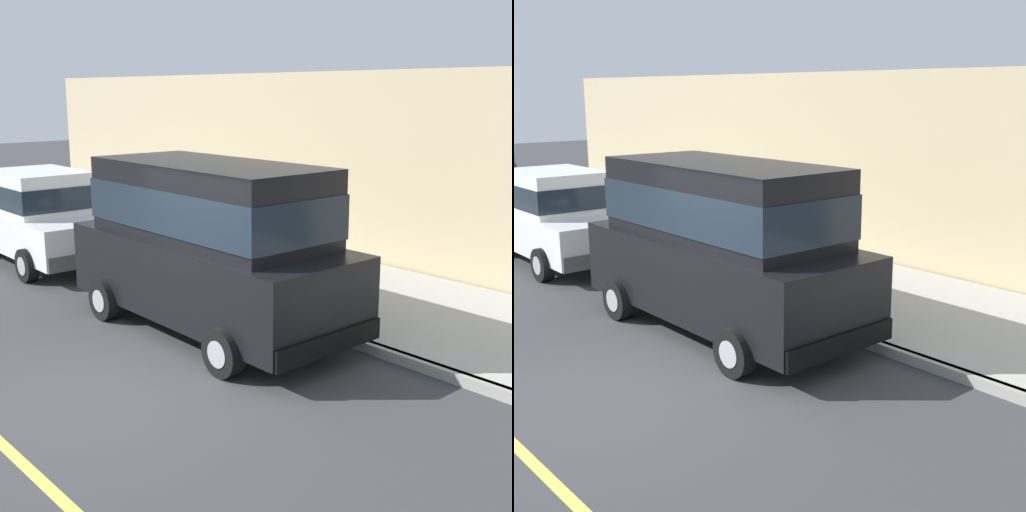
# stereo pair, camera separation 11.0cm
# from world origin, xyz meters

# --- Properties ---
(ground_plane) EXTENTS (80.00, 80.00, 0.00)m
(ground_plane) POSITION_xyz_m (0.00, 0.00, 0.00)
(ground_plane) COLOR #38383A
(curb) EXTENTS (0.16, 64.00, 0.14)m
(curb) POSITION_xyz_m (3.20, 0.00, 0.07)
(curb) COLOR gray
(curb) RESTS_ON ground
(sidewalk) EXTENTS (3.60, 64.00, 0.14)m
(sidewalk) POSITION_xyz_m (5.00, 0.00, 0.07)
(sidewalk) COLOR #A8A59E
(sidewalk) RESTS_ON ground
(car_black_van) EXTENTS (2.16, 4.91, 2.52)m
(car_black_van) POSITION_xyz_m (2.14, 0.86, 1.39)
(car_black_van) COLOR black
(car_black_van) RESTS_ON ground
(car_white_sedan) EXTENTS (2.07, 4.62, 1.92)m
(car_white_sedan) POSITION_xyz_m (2.13, 6.61, 0.98)
(car_white_sedan) COLOR white
(car_white_sedan) RESTS_ON ground
(dog_white) EXTENTS (0.74, 0.33, 0.49)m
(dog_white) POSITION_xyz_m (5.50, 2.02, 0.43)
(dog_white) COLOR white
(dog_white) RESTS_ON sidewalk
(fire_hydrant) EXTENTS (0.34, 0.24, 0.72)m
(fire_hydrant) POSITION_xyz_m (3.65, 5.22, 0.48)
(fire_hydrant) COLOR gold
(fire_hydrant) RESTS_ON sidewalk
(building_facade) EXTENTS (0.50, 20.00, 3.90)m
(building_facade) POSITION_xyz_m (7.10, 4.46, 1.95)
(building_facade) COLOR tan
(building_facade) RESTS_ON ground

